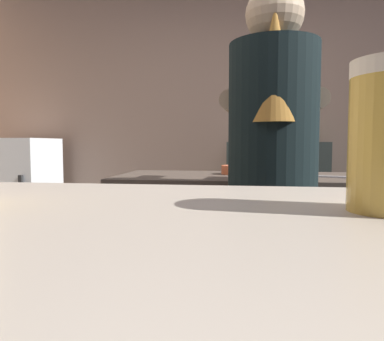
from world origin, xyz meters
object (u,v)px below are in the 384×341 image
(mixing_bowl, at_px, (237,170))
(bottle_olive_oil, at_px, (315,133))
(bartender, at_px, (272,173))
(bottle_hot_sauce, at_px, (289,132))
(chefs_knife, at_px, (324,176))
(mini_fridge, at_px, (21,201))

(mixing_bowl, bearing_deg, bottle_olive_oil, 64.34)
(bartender, height_order, mixing_bowl, bartender)
(bottle_olive_oil, bearing_deg, mixing_bowl, -115.66)
(mixing_bowl, distance_m, bottle_olive_oil, 1.54)
(mixing_bowl, xyz_separation_m, bottle_olive_oil, (0.66, 1.37, 0.24))
(bottle_hot_sauce, relative_size, bottle_olive_oil, 1.01)
(chefs_knife, bearing_deg, bottle_hot_sauce, 106.82)
(bartender, bearing_deg, mini_fridge, 55.84)
(mini_fridge, relative_size, bartender, 0.68)
(bartender, xyz_separation_m, chefs_knife, (0.28, 0.40, -0.04))
(mixing_bowl, distance_m, chefs_knife, 0.44)
(chefs_knife, distance_m, bottle_olive_oil, 1.54)
(mixing_bowl, height_order, bottle_hot_sauce, bottle_hot_sauce)
(bottle_olive_oil, bearing_deg, mini_fridge, -174.31)
(bottle_hot_sauce, bearing_deg, bartender, -98.78)
(chefs_knife, relative_size, bottle_olive_oil, 1.11)
(mini_fridge, xyz_separation_m, bottle_olive_oil, (2.65, 0.26, 0.62))
(mini_fridge, height_order, bottle_hot_sauce, bottle_hot_sauce)
(mini_fridge, xyz_separation_m, bottle_hot_sauce, (2.42, 0.23, 0.62))
(mini_fridge, bearing_deg, chefs_knife, -27.18)
(mini_fridge, height_order, bartender, bartender)
(chefs_knife, height_order, bottle_hot_sauce, bottle_hot_sauce)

